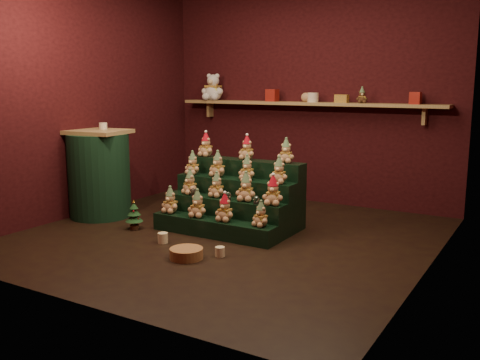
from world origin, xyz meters
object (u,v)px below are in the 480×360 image
Objects in this scene: snow_globe_a at (193,192)px; side_table at (99,174)px; mini_christmas_tree at (134,215)px; brown_bear at (362,95)px; mug_right at (220,252)px; white_bear at (213,84)px; riser_tier_front at (213,228)px; snow_globe_b at (228,196)px; mug_left at (163,238)px; snow_globe_c at (256,200)px; wicker_basket at (186,253)px.

side_table is (-1.26, -0.13, 0.11)m from snow_globe_a.
mini_christmas_tree is 3.04m from brown_bear.
mug_right is at bearing -40.87° from snow_globe_a.
white_bear reaches higher than mug_right.
snow_globe_a is at bearing 139.13° from mug_right.
snow_globe_b reaches higher than riser_tier_front.
snow_globe_a is at bearing 180.00° from snow_globe_b.
snow_globe_a reaches higher than mug_left.
white_bear is at bearing 123.23° from riser_tier_front.
snow_globe_c is 0.45× the size of brown_bear.
white_bear is (-1.34, 1.76, 1.15)m from snow_globe_b.
snow_globe_c is 0.18× the size of white_bear.
snow_globe_c reaches higher than snow_globe_a.
brown_bear is (2.52, 1.89, 0.91)m from side_table.
riser_tier_front is at bearing -8.78° from side_table.
snow_globe_b is 0.34m from snow_globe_c.
mug_left is at bearing -123.84° from riser_tier_front.
snow_globe_b is at bearing 57.72° from mug_left.
brown_bear reaches higher than side_table.
side_table is 5.39× the size of brown_bear.
mug_right is at bearing -50.83° from riser_tier_front.
mug_left is (0.06, -0.61, -0.35)m from snow_globe_a.
brown_bear is (2.15, 0.00, -0.14)m from white_bear.
riser_tier_front is 0.55m from snow_globe_c.
wicker_basket is (0.10, -0.88, -0.36)m from snow_globe_b.
riser_tier_front is 16.40× the size of snow_globe_c.
snow_globe_c reaches higher than wicker_basket.
mug_right is at bearing -22.58° from side_table.
mini_christmas_tree is (-1.31, -0.36, -0.25)m from snow_globe_c.
brown_bear reaches higher than mug_left.
snow_globe_b reaches higher than mug_right.
mini_christmas_tree is at bearing -167.20° from riser_tier_front.
side_table is at bearing -167.68° from brown_bear.
white_bear is at bearing 71.32° from side_table.
white_bear is at bearing 155.46° from brown_bear.
white_bear is (-1.68, 1.76, 1.15)m from snow_globe_c.
riser_tier_front is 16.61× the size of snow_globe_a.
white_bear reaches higher than snow_globe_b.
side_table is (-1.70, -0.13, 0.10)m from snow_globe_b.
mug_right is at bearing -90.44° from snow_globe_c.
riser_tier_front reaches higher than wicker_basket.
mug_right is (0.33, -0.67, -0.36)m from snow_globe_b.
snow_globe_a is 0.26× the size of mini_christmas_tree.
mini_christmas_tree is at bearing 166.71° from mug_right.
side_table reaches higher than riser_tier_front.
white_bear is 2.16m from brown_bear.
snow_globe_b is 2.18m from brown_bear.
white_bear reaches higher than mug_left.
wicker_basket is at bearing -28.84° from mug_left.
snow_globe_a reaches higher than mug_right.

